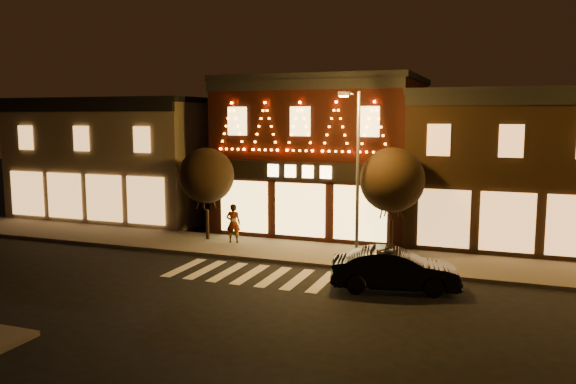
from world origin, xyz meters
The scene contains 10 objects.
ground centered at (0.00, 0.00, 0.00)m, with size 120.00×120.00×0.00m, color black.
sidewalk_far centered at (2.00, 8.00, 0.07)m, with size 44.00×4.00×0.15m, color #47423D.
building_left centered at (-13.00, 13.99, 3.66)m, with size 12.20×8.28×7.30m.
building_pulp centered at (0.00, 13.98, 4.16)m, with size 10.20×8.34×8.30m.
building_right_a centered at (9.50, 13.99, 3.76)m, with size 9.20×8.28×7.50m.
streetlamp_mid centered at (3.48, 7.00, 4.32)m, with size 0.58×1.63×7.10m.
tree_left centered at (-4.45, 8.71, 3.34)m, with size 2.73×2.73×4.56m.
tree_right centered at (4.71, 8.71, 3.48)m, with size 2.84×2.84×4.75m.
dark_sedan centered at (5.74, 3.94, 0.75)m, with size 1.59×4.56×1.50m, color black.
pedestrian centered at (-2.91, 8.48, 1.10)m, with size 0.69×0.45×1.90m, color gray.
Camera 1 is at (9.21, -16.36, 6.25)m, focal length 36.00 mm.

